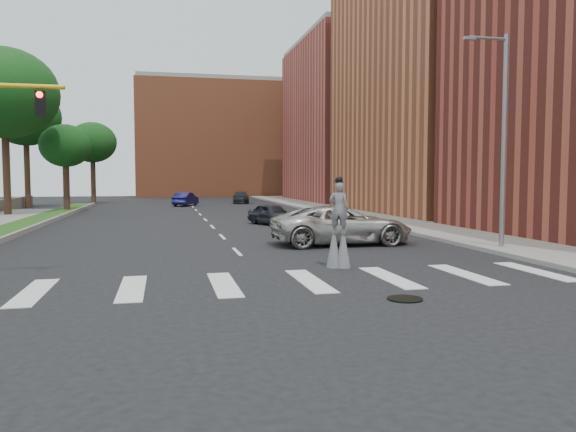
{
  "coord_description": "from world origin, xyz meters",
  "views": [
    {
      "loc": [
        -2.96,
        -15.1,
        3.12
      ],
      "look_at": [
        1.45,
        4.72,
        1.7
      ],
      "focal_mm": 35.0,
      "sensor_mm": 36.0,
      "label": 1
    }
  ],
  "objects": [
    {
      "name": "streetlight",
      "position": [
        10.9,
        6.0,
        4.9
      ],
      "size": [
        2.05,
        0.2,
        9.0
      ],
      "color": "slate",
      "rests_on": "ground"
    },
    {
      "name": "car_near",
      "position": [
        3.92,
        20.61,
        0.69
      ],
      "size": [
        3.08,
        4.38,
        1.38
      ],
      "primitive_type": "imported",
      "rotation": [
        0.0,
        0.0,
        0.4
      ],
      "color": "black",
      "rests_on": "ground"
    },
    {
      "name": "building_far",
      "position": [
        22.0,
        54.0,
        10.0
      ],
      "size": [
        16.0,
        22.0,
        20.0
      ],
      "primitive_type": "cube",
      "color": "#BA4F44",
      "rests_on": "ground"
    },
    {
      "name": "manhole",
      "position": [
        3.0,
        -2.0,
        0.02
      ],
      "size": [
        0.9,
        0.9,
        0.04
      ],
      "primitive_type": "cylinder",
      "color": "black",
      "rests_on": "ground"
    },
    {
      "name": "car_far",
      "position": [
        6.0,
        51.0,
        0.67
      ],
      "size": [
        2.4,
        4.82,
        1.34
      ],
      "primitive_type": "imported",
      "rotation": [
        0.0,
        0.0,
        -0.12
      ],
      "color": "black",
      "rests_on": "ground"
    },
    {
      "name": "tree_5",
      "position": [
        -16.24,
        45.47,
        9.07
      ],
      "size": [
        6.82,
        6.82,
        12.01
      ],
      "color": "#382316",
      "rests_on": "ground"
    },
    {
      "name": "building_backdrop",
      "position": [
        6.0,
        78.0,
        9.0
      ],
      "size": [
        26.0,
        14.0,
        18.0
      ],
      "primitive_type": "cube",
      "color": "#BA5F3A",
      "rests_on": "ground"
    },
    {
      "name": "suv_crossing",
      "position": [
        5.06,
        9.55,
        0.9
      ],
      "size": [
        6.53,
        3.12,
        1.8
      ],
      "primitive_type": "imported",
      "rotation": [
        0.0,
        0.0,
        1.59
      ],
      "color": "#B8B5AE",
      "rests_on": "ground"
    },
    {
      "name": "sidewalk_right",
      "position": [
        12.5,
        25.0,
        0.09
      ],
      "size": [
        5.0,
        90.0,
        0.18
      ],
      "primitive_type": "cube",
      "color": "gray",
      "rests_on": "ground"
    },
    {
      "name": "tree_6",
      "position": [
        -11.29,
        37.32,
        5.77
      ],
      "size": [
        4.4,
        4.4,
        7.71
      ],
      "color": "#382316",
      "rests_on": "ground"
    },
    {
      "name": "grass_median",
      "position": [
        -11.5,
        20.0,
        0.12
      ],
      "size": [
        2.0,
        60.0,
        0.25
      ],
      "primitive_type": "cube",
      "color": "#1F4814",
      "rests_on": "ground"
    },
    {
      "name": "stilt_performer",
      "position": [
        2.89,
        3.22,
        1.27
      ],
      "size": [
        0.82,
        0.65,
        3.14
      ],
      "rotation": [
        0.0,
        0.0,
        2.75
      ],
      "color": "#382316",
      "rests_on": "ground"
    },
    {
      "name": "car_mid",
      "position": [
        -0.64,
        46.04,
        0.73
      ],
      "size": [
        3.04,
        4.67,
        1.45
      ],
      "primitive_type": "imported",
      "rotation": [
        0.0,
        0.0,
        2.77
      ],
      "color": "#16164E",
      "rests_on": "ground"
    },
    {
      "name": "ground_plane",
      "position": [
        0.0,
        0.0,
        0.0
      ],
      "size": [
        160.0,
        160.0,
        0.0
      ],
      "primitive_type": "plane",
      "color": "black",
      "rests_on": "ground"
    },
    {
      "name": "tree_4",
      "position": [
        -14.9,
        32.51,
        9.57
      ],
      "size": [
        8.25,
        8.25,
        13.1
      ],
      "color": "#382316",
      "rests_on": "ground"
    },
    {
      "name": "building_mid",
      "position": [
        22.0,
        30.0,
        12.0
      ],
      "size": [
        16.0,
        22.0,
        24.0
      ],
      "primitive_type": "cube",
      "color": "#BA5F3A",
      "rests_on": "ground"
    },
    {
      "name": "tree_7",
      "position": [
        -10.87,
        53.27,
        7.04
      ],
      "size": [
        5.47,
        5.47,
        9.41
      ],
      "color": "#382316",
      "rests_on": "ground"
    },
    {
      "name": "median_curb",
      "position": [
        -10.45,
        20.0,
        0.14
      ],
      "size": [
        0.2,
        60.0,
        0.28
      ],
      "primitive_type": "cube",
      "color": "gray",
      "rests_on": "ground"
    }
  ]
}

